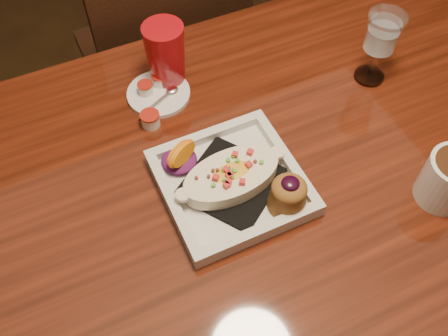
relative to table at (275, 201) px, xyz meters
name	(u,v)px	position (x,y,z in m)	size (l,w,h in m)	color
floor	(257,313)	(0.00, 0.00, -0.65)	(7.00, 7.00, 0.00)	#312110
table	(275,201)	(0.00, 0.00, 0.00)	(1.50, 0.90, 0.75)	maroon
chair_far	(167,58)	(0.00, 0.63, -0.15)	(0.42, 0.42, 0.93)	black
plate	(238,181)	(-0.08, 0.00, 0.12)	(0.24, 0.24, 0.08)	silver
goblet	(382,36)	(0.29, 0.14, 0.20)	(0.07, 0.07, 0.16)	silver
saucer	(157,92)	(-0.13, 0.27, 0.11)	(0.13, 0.13, 0.09)	silver
creamer_loose	(150,119)	(-0.17, 0.21, 0.11)	(0.04, 0.04, 0.03)	white
red_tumbler	(166,55)	(-0.10, 0.31, 0.16)	(0.08, 0.08, 0.14)	#AB0C14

